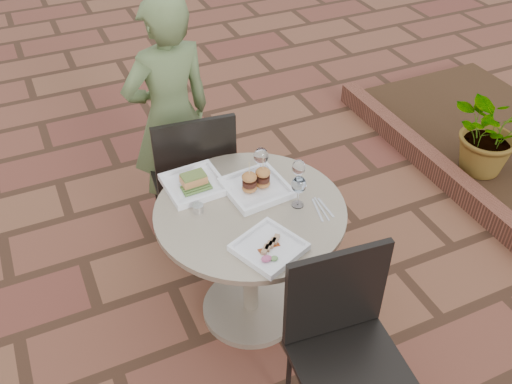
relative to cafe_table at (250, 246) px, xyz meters
name	(u,v)px	position (x,y,z in m)	size (l,w,h in m)	color
ground	(269,315)	(0.07, -0.08, -0.48)	(60.00, 60.00, 0.00)	brown
cafe_table	(250,246)	(0.00, 0.00, 0.00)	(0.90, 0.90, 0.73)	gray
chair_far	(193,170)	(-0.07, 0.62, 0.07)	(0.48, 0.48, 0.93)	black
chair_near	(344,336)	(0.11, -0.69, 0.07)	(0.48, 0.48, 0.93)	black
diner	(170,118)	(-0.09, 0.91, 0.25)	(0.53, 0.35, 1.46)	#4C5F34
plate_salmon	(194,183)	(-0.18, 0.26, 0.27)	(0.29, 0.29, 0.08)	white
plate_sliders	(256,185)	(0.08, 0.11, 0.28)	(0.31, 0.31, 0.18)	white
plate_tuna	(269,247)	(-0.04, -0.28, 0.26)	(0.33, 0.33, 0.03)	white
wine_glass_right	(299,185)	(0.21, -0.07, 0.36)	(0.07, 0.07, 0.16)	white
wine_glass_mid	(261,157)	(0.15, 0.20, 0.37)	(0.07, 0.07, 0.17)	white
wine_glass_far	(299,168)	(0.28, 0.06, 0.36)	(0.07, 0.07, 0.15)	white
steel_ramekin	(198,208)	(-0.23, 0.08, 0.27)	(0.05, 0.05, 0.04)	silver
cutlery_set	(322,209)	(0.30, -0.14, 0.25)	(0.08, 0.17, 0.00)	silver
planter_curb	(468,194)	(1.67, 0.22, -0.41)	(0.12, 3.00, 0.15)	brown
potted_plant_a	(492,129)	(1.97, 0.43, -0.10)	(0.58, 0.50, 0.64)	#33662D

